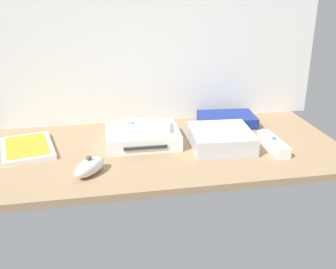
{
  "coord_description": "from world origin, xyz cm",
  "views": [
    {
      "loc": [
        -19.71,
        -104.86,
        46.53
      ],
      "look_at": [
        0.0,
        0.0,
        4.0
      ],
      "focal_mm": 43.36,
      "sensor_mm": 36.0,
      "label": 1
    }
  ],
  "objects_px": {
    "game_case": "(27,148)",
    "game_console": "(142,137)",
    "mini_computer": "(221,138)",
    "remote_classic_pad": "(145,126)",
    "network_router": "(227,120)",
    "remote_wand": "(273,144)",
    "remote_nunchuk": "(90,167)"
  },
  "relations": [
    {
      "from": "game_console",
      "to": "remote_classic_pad",
      "type": "distance_m",
      "value": 0.03
    },
    {
      "from": "mini_computer",
      "to": "network_router",
      "type": "xyz_separation_m",
      "value": [
        0.07,
        0.17,
        -0.01
      ]
    },
    {
      "from": "network_router",
      "to": "game_case",
      "type": "bearing_deg",
      "value": -166.83
    },
    {
      "from": "remote_nunchuk",
      "to": "remote_wand",
      "type": "bearing_deg",
      "value": 47.63
    },
    {
      "from": "game_console",
      "to": "mini_computer",
      "type": "height_order",
      "value": "mini_computer"
    },
    {
      "from": "network_router",
      "to": "remote_wand",
      "type": "xyz_separation_m",
      "value": [
        0.07,
        -0.21,
        -0.0
      ]
    },
    {
      "from": "remote_wand",
      "to": "remote_classic_pad",
      "type": "bearing_deg",
      "value": 162.48
    },
    {
      "from": "mini_computer",
      "to": "game_case",
      "type": "distance_m",
      "value": 0.55
    },
    {
      "from": "game_console",
      "to": "remote_classic_pad",
      "type": "relative_size",
      "value": 1.38
    },
    {
      "from": "mini_computer",
      "to": "network_router",
      "type": "height_order",
      "value": "mini_computer"
    },
    {
      "from": "mini_computer",
      "to": "remote_wand",
      "type": "relative_size",
      "value": 1.22
    },
    {
      "from": "remote_wand",
      "to": "mini_computer",
      "type": "bearing_deg",
      "value": 162.81
    },
    {
      "from": "mini_computer",
      "to": "remote_classic_pad",
      "type": "xyz_separation_m",
      "value": [
        -0.21,
        0.06,
        0.03
      ]
    },
    {
      "from": "remote_classic_pad",
      "to": "game_console",
      "type": "bearing_deg",
      "value": 177.19
    },
    {
      "from": "network_router",
      "to": "remote_classic_pad",
      "type": "xyz_separation_m",
      "value": [
        -0.29,
        -0.11,
        0.04
      ]
    },
    {
      "from": "game_case",
      "to": "remote_wand",
      "type": "relative_size",
      "value": 1.44
    },
    {
      "from": "game_case",
      "to": "network_router",
      "type": "height_order",
      "value": "network_router"
    },
    {
      "from": "mini_computer",
      "to": "remote_nunchuk",
      "type": "height_order",
      "value": "mini_computer"
    },
    {
      "from": "game_case",
      "to": "remote_classic_pad",
      "type": "relative_size",
      "value": 1.39
    },
    {
      "from": "mini_computer",
      "to": "remote_wand",
      "type": "height_order",
      "value": "mini_computer"
    },
    {
      "from": "game_case",
      "to": "game_console",
      "type": "bearing_deg",
      "value": -13.76
    },
    {
      "from": "mini_computer",
      "to": "game_case",
      "type": "bearing_deg",
      "value": 172.02
    },
    {
      "from": "game_console",
      "to": "remote_nunchuk",
      "type": "distance_m",
      "value": 0.23
    },
    {
      "from": "network_router",
      "to": "remote_nunchuk",
      "type": "xyz_separation_m",
      "value": [
        -0.45,
        -0.28,
        0.0
      ]
    },
    {
      "from": "remote_wand",
      "to": "game_console",
      "type": "bearing_deg",
      "value": 162.59
    },
    {
      "from": "mini_computer",
      "to": "remote_classic_pad",
      "type": "bearing_deg",
      "value": 163.31
    },
    {
      "from": "remote_wand",
      "to": "remote_classic_pad",
      "type": "relative_size",
      "value": 0.97
    },
    {
      "from": "mini_computer",
      "to": "network_router",
      "type": "relative_size",
      "value": 0.96
    },
    {
      "from": "remote_wand",
      "to": "game_case",
      "type": "bearing_deg",
      "value": 169.25
    },
    {
      "from": "game_case",
      "to": "remote_wand",
      "type": "bearing_deg",
      "value": -21.43
    },
    {
      "from": "game_case",
      "to": "remote_classic_pad",
      "type": "distance_m",
      "value": 0.34
    },
    {
      "from": "game_case",
      "to": "network_router",
      "type": "bearing_deg",
      "value": -2.77
    }
  ]
}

